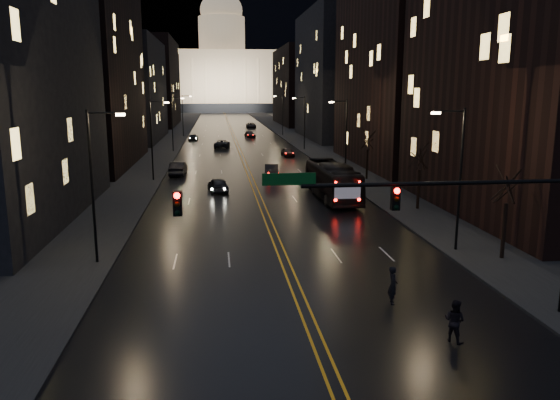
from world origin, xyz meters
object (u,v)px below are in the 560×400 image
object	(u,v)px
traffic_signal	(450,209)
receding_car_a	(272,171)
bus	(332,181)
oncoming_car_a	(218,185)
pedestrian_a	(393,285)
pedestrian_b	(455,321)
oncoming_car_b	(178,168)

from	to	relation	value
traffic_signal	receding_car_a	bearing A→B (deg)	94.69
receding_car_a	traffic_signal	bearing A→B (deg)	-80.00
bus	oncoming_car_a	distance (m)	11.62
pedestrian_a	pedestrian_b	xyz separation A→B (m)	(1.22, -4.14, -0.04)
oncoming_car_a	receding_car_a	world-z (taller)	receding_car_a
traffic_signal	pedestrian_a	bearing A→B (deg)	126.95
oncoming_car_b	pedestrian_b	world-z (taller)	pedestrian_b
traffic_signal	pedestrian_a	xyz separation A→B (m)	(-1.62, 2.15, -4.17)
traffic_signal	pedestrian_b	world-z (taller)	traffic_signal
oncoming_car_b	oncoming_car_a	bearing A→B (deg)	114.63
traffic_signal	oncoming_car_a	xyz separation A→B (m)	(-9.72, 32.36, -4.36)
receding_car_a	pedestrian_a	size ratio (longest dim) A/B	2.41
traffic_signal	oncoming_car_a	bearing A→B (deg)	106.71
receding_car_a	pedestrian_a	bearing A→B (deg)	-82.08
traffic_signal	pedestrian_b	xyz separation A→B (m)	(-0.40, -2.00, -4.21)
receding_car_a	pedestrian_a	world-z (taller)	pedestrian_a
oncoming_car_b	pedestrian_a	bearing A→B (deg)	109.86
traffic_signal	bus	size ratio (longest dim) A/B	1.44
pedestrian_b	oncoming_car_a	bearing A→B (deg)	-24.33
pedestrian_b	oncoming_car_b	bearing A→B (deg)	-22.62
oncoming_car_a	pedestrian_a	world-z (taller)	pedestrian_a
pedestrian_a	pedestrian_b	bearing A→B (deg)	-154.94
oncoming_car_b	receding_car_a	xyz separation A→B (m)	(11.00, -2.59, -0.07)
receding_car_a	pedestrian_a	xyz separation A→B (m)	(1.79, -39.40, 0.19)
pedestrian_a	oncoming_car_b	bearing A→B (deg)	25.61
oncoming_car_a	pedestrian_a	distance (m)	31.28
receding_car_a	pedestrian_b	size ratio (longest dim) A/B	2.51
receding_car_a	pedestrian_b	xyz separation A→B (m)	(3.01, -43.54, 0.15)
receding_car_a	pedestrian_b	world-z (taller)	pedestrian_b
oncoming_car_b	pedestrian_a	xyz separation A→B (m)	(12.79, -41.99, 0.12)
pedestrian_b	pedestrian_a	bearing A→B (deg)	-23.12
pedestrian_a	receding_car_a	bearing A→B (deg)	11.27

